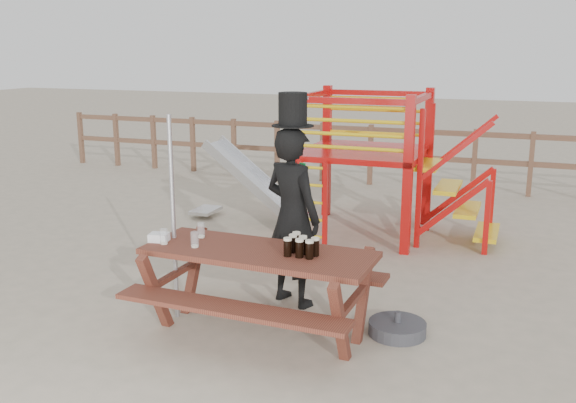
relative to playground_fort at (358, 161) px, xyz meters
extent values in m
plane|color=tan|center=(-0.12, -3.58, -1.07)|extent=(60.00, 60.00, 0.00)
cube|color=brown|center=(-0.12, 3.42, 0.03)|extent=(15.00, 0.06, 0.10)
cube|color=brown|center=(-0.12, 3.42, -0.47)|extent=(15.00, 0.06, 0.10)
cube|color=brown|center=(-7.62, 3.42, -0.47)|extent=(0.09, 0.09, 1.20)
cube|color=brown|center=(-6.62, 3.42, -0.47)|extent=(0.09, 0.09, 1.20)
cube|color=brown|center=(-5.62, 3.42, -0.47)|extent=(0.09, 0.09, 1.20)
cube|color=brown|center=(-4.62, 3.42, -0.47)|extent=(0.09, 0.09, 1.20)
cube|color=brown|center=(-3.62, 3.42, -0.47)|extent=(0.09, 0.09, 1.20)
cube|color=brown|center=(-2.62, 3.42, -0.47)|extent=(0.09, 0.09, 1.20)
cube|color=brown|center=(-1.62, 3.42, -0.47)|extent=(0.09, 0.09, 1.20)
cube|color=brown|center=(-0.62, 3.42, -0.47)|extent=(0.09, 0.09, 1.20)
cube|color=brown|center=(0.38, 3.42, -0.47)|extent=(0.09, 0.09, 1.20)
cube|color=brown|center=(1.38, 3.42, -0.47)|extent=(0.09, 0.09, 1.20)
cube|color=brown|center=(2.38, 3.42, -0.47)|extent=(0.09, 0.09, 1.20)
cube|color=#B80E0C|center=(-0.72, -0.78, -0.02)|extent=(0.12, 0.12, 2.10)
cube|color=#B80E0C|center=(0.88, -0.78, -0.02)|extent=(0.12, 0.12, 2.10)
cube|color=#B80E0C|center=(-0.72, 0.82, -0.02)|extent=(0.12, 0.12, 2.10)
cube|color=#B80E0C|center=(0.88, 0.82, -0.02)|extent=(0.12, 0.12, 2.10)
cube|color=#B80E0C|center=(0.08, 0.02, 0.13)|extent=(1.72, 1.72, 0.08)
cube|color=#B80E0C|center=(0.08, -0.78, 0.93)|extent=(1.60, 0.08, 0.08)
cube|color=#B80E0C|center=(0.08, 0.82, 0.93)|extent=(1.60, 0.08, 0.08)
cube|color=#B80E0C|center=(-0.72, 0.02, 0.93)|extent=(0.08, 1.60, 0.08)
cube|color=#B80E0C|center=(0.88, 0.02, 0.93)|extent=(0.08, 1.60, 0.08)
cylinder|color=yellow|center=(0.08, -0.78, 0.31)|extent=(1.50, 0.05, 0.05)
cylinder|color=yellow|center=(0.08, 0.82, 0.31)|extent=(1.50, 0.05, 0.05)
cylinder|color=yellow|center=(0.08, -0.78, 0.49)|extent=(1.50, 0.05, 0.05)
cylinder|color=yellow|center=(0.08, 0.82, 0.49)|extent=(1.50, 0.05, 0.05)
cylinder|color=yellow|center=(0.08, -0.78, 0.67)|extent=(1.50, 0.05, 0.05)
cylinder|color=yellow|center=(0.08, 0.82, 0.67)|extent=(1.50, 0.05, 0.05)
cylinder|color=yellow|center=(0.08, -0.78, 0.85)|extent=(1.50, 0.05, 0.05)
cylinder|color=yellow|center=(0.08, 0.82, 0.85)|extent=(1.50, 0.05, 0.05)
cube|color=#B80E0C|center=(-0.55, -0.93, -0.47)|extent=(0.06, 0.06, 1.20)
cube|color=#B80E0C|center=(-0.19, -0.93, -0.47)|extent=(0.06, 0.06, 1.20)
cylinder|color=yellow|center=(-0.37, -0.93, -0.92)|extent=(0.36, 0.04, 0.04)
cylinder|color=yellow|center=(-0.37, -0.93, -0.68)|extent=(0.36, 0.04, 0.04)
cylinder|color=yellow|center=(-0.37, -0.93, -0.44)|extent=(0.36, 0.04, 0.04)
cylinder|color=yellow|center=(-0.37, -0.93, -0.20)|extent=(0.36, 0.04, 0.04)
cylinder|color=yellow|center=(-0.37, -0.93, 0.04)|extent=(0.36, 0.04, 0.04)
cube|color=yellow|center=(1.03, 0.02, 0.01)|extent=(0.30, 0.90, 0.06)
cube|color=yellow|center=(1.31, 0.02, -0.29)|extent=(0.30, 0.90, 0.06)
cube|color=yellow|center=(1.59, 0.02, -0.59)|extent=(0.30, 0.90, 0.06)
cube|color=yellow|center=(1.87, 0.02, -0.89)|extent=(0.30, 0.90, 0.06)
cube|color=#B80E0C|center=(1.43, -0.43, -0.47)|extent=(0.95, 0.08, 0.86)
cube|color=#B80E0C|center=(1.43, 0.47, -0.47)|extent=(0.95, 0.08, 0.86)
cube|color=silver|center=(-1.62, 0.02, -0.45)|extent=(1.53, 0.55, 1.21)
cube|color=silver|center=(-1.62, -0.25, -0.41)|extent=(1.58, 0.04, 1.28)
cube|color=silver|center=(-1.62, 0.29, -0.41)|extent=(1.58, 0.04, 1.28)
cube|color=silver|center=(-2.52, 0.02, -0.97)|extent=(0.35, 0.55, 0.05)
cube|color=brown|center=(0.03, -3.72, -0.26)|extent=(2.19, 0.88, 0.05)
cube|color=brown|center=(0.01, -4.32, -0.58)|extent=(2.17, 0.37, 0.04)
cube|color=brown|center=(0.05, -3.13, -0.58)|extent=(2.17, 0.37, 0.04)
cube|color=brown|center=(-0.89, -3.69, -0.68)|extent=(0.13, 1.30, 0.78)
cube|color=brown|center=(0.95, -3.75, -0.68)|extent=(0.13, 1.30, 0.78)
imported|color=black|center=(0.06, -2.88, -0.12)|extent=(0.82, 0.69, 1.90)
cube|color=#0C8532|center=(0.12, -2.74, 0.11)|extent=(0.08, 0.05, 0.44)
cylinder|color=black|center=(0.06, -2.88, 0.84)|extent=(0.43, 0.43, 0.01)
cylinder|color=black|center=(0.06, -2.88, 1.01)|extent=(0.29, 0.29, 0.33)
cube|color=white|center=(0.11, -2.74, 1.12)|extent=(0.14, 0.06, 0.04)
cylinder|color=#B2B2B7|center=(-0.91, -3.65, -0.04)|extent=(0.05, 0.05, 2.06)
cylinder|color=#38383D|center=(1.28, -3.28, -1.01)|extent=(0.55, 0.55, 0.13)
cylinder|color=#38383D|center=(1.28, -3.28, -0.89)|extent=(0.06, 0.06, 0.11)
cube|color=white|center=(-0.99, -3.81, -0.19)|extent=(0.20, 0.17, 0.08)
cylinder|color=black|center=(0.35, -3.79, -0.16)|extent=(0.07, 0.07, 0.15)
cylinder|color=beige|center=(0.35, -3.79, -0.07)|extent=(0.08, 0.08, 0.02)
cylinder|color=black|center=(0.46, -3.79, -0.16)|extent=(0.07, 0.07, 0.15)
cylinder|color=beige|center=(0.46, -3.79, -0.07)|extent=(0.08, 0.08, 0.02)
cylinder|color=black|center=(0.56, -3.79, -0.16)|extent=(0.07, 0.07, 0.15)
cylinder|color=beige|center=(0.56, -3.79, -0.07)|extent=(0.08, 0.08, 0.02)
cylinder|color=black|center=(0.36, -3.67, -0.16)|extent=(0.07, 0.07, 0.15)
cylinder|color=beige|center=(0.36, -3.67, -0.07)|extent=(0.08, 0.08, 0.02)
cylinder|color=black|center=(0.46, -3.69, -0.16)|extent=(0.07, 0.07, 0.15)
cylinder|color=beige|center=(0.46, -3.69, -0.07)|extent=(0.08, 0.08, 0.02)
cylinder|color=black|center=(0.58, -3.70, -0.16)|extent=(0.07, 0.07, 0.15)
cylinder|color=beige|center=(0.58, -3.70, -0.07)|extent=(0.08, 0.08, 0.02)
cylinder|color=black|center=(0.36, -3.59, -0.16)|extent=(0.07, 0.07, 0.15)
cylinder|color=beige|center=(0.36, -3.59, -0.07)|extent=(0.08, 0.08, 0.02)
cylinder|color=silver|center=(-0.57, -3.85, -0.16)|extent=(0.07, 0.07, 0.15)
cylinder|color=beige|center=(-0.57, -3.85, -0.22)|extent=(0.07, 0.07, 0.02)
cylinder|color=silver|center=(-0.66, -3.55, -0.16)|extent=(0.07, 0.07, 0.15)
cylinder|color=beige|center=(-0.66, -3.55, -0.22)|extent=(0.07, 0.07, 0.02)
cylinder|color=silver|center=(-0.89, -3.87, -0.16)|extent=(0.07, 0.07, 0.15)
cylinder|color=beige|center=(-0.89, -3.87, -0.22)|extent=(0.07, 0.07, 0.02)
camera|label=1|loc=(2.31, -8.96, 1.61)|focal=40.00mm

